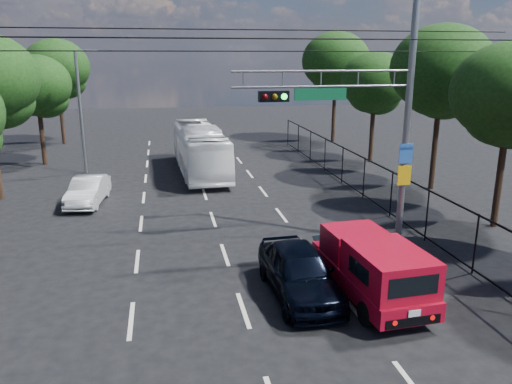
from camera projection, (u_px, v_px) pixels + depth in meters
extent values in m
cube|color=beige|center=(131.00, 320.00, 13.14)|extent=(0.12, 2.00, 0.01)
cube|color=beige|center=(137.00, 261.00, 16.93)|extent=(0.12, 2.00, 0.01)
cube|color=beige|center=(141.00, 223.00, 20.72)|extent=(0.12, 2.00, 0.01)
cube|color=beige|center=(144.00, 197.00, 24.51)|extent=(0.12, 2.00, 0.01)
cube|color=beige|center=(146.00, 178.00, 28.30)|extent=(0.12, 2.00, 0.01)
cube|color=beige|center=(147.00, 164.00, 32.09)|extent=(0.12, 2.00, 0.01)
cube|color=beige|center=(148.00, 152.00, 35.88)|extent=(0.12, 2.00, 0.01)
cube|color=beige|center=(149.00, 143.00, 39.67)|extent=(0.12, 2.00, 0.01)
cube|color=beige|center=(243.00, 310.00, 13.68)|extent=(0.12, 2.00, 0.01)
cube|color=beige|center=(225.00, 255.00, 17.47)|extent=(0.12, 2.00, 0.01)
cube|color=beige|center=(213.00, 219.00, 21.26)|extent=(0.12, 2.00, 0.01)
cube|color=beige|center=(205.00, 194.00, 25.05)|extent=(0.12, 2.00, 0.01)
cube|color=beige|center=(199.00, 176.00, 28.84)|extent=(0.12, 2.00, 0.01)
cube|color=beige|center=(194.00, 162.00, 32.63)|extent=(0.12, 2.00, 0.01)
cube|color=beige|center=(190.00, 151.00, 36.42)|extent=(0.12, 2.00, 0.01)
cube|color=beige|center=(187.00, 142.00, 40.21)|extent=(0.12, 2.00, 0.01)
cube|color=beige|center=(347.00, 300.00, 14.21)|extent=(0.12, 2.00, 0.01)
cube|color=beige|center=(307.00, 249.00, 18.00)|extent=(0.12, 2.00, 0.01)
cube|color=beige|center=(281.00, 215.00, 21.79)|extent=(0.12, 2.00, 0.01)
cube|color=beige|center=(263.00, 191.00, 25.58)|extent=(0.12, 2.00, 0.01)
cube|color=beige|center=(250.00, 174.00, 29.37)|extent=(0.12, 2.00, 0.01)
cube|color=beige|center=(239.00, 160.00, 33.16)|extent=(0.12, 2.00, 0.01)
cube|color=beige|center=(231.00, 150.00, 36.95)|extent=(0.12, 2.00, 0.01)
cube|color=beige|center=(224.00, 141.00, 40.74)|extent=(0.12, 2.00, 0.01)
cylinder|color=slate|center=(408.00, 115.00, 17.38)|extent=(0.24, 0.24, 9.50)
cylinder|color=slate|center=(324.00, 71.00, 16.42)|extent=(6.20, 0.08, 0.08)
cylinder|color=slate|center=(324.00, 86.00, 16.55)|extent=(6.20, 0.08, 0.08)
cube|color=black|center=(274.00, 96.00, 16.33)|extent=(1.00, 0.28, 0.35)
sphere|color=#3F0505|center=(265.00, 97.00, 16.13)|extent=(0.20, 0.20, 0.20)
sphere|color=#4C3805|center=(275.00, 97.00, 16.19)|extent=(0.20, 0.20, 0.20)
sphere|color=#0CE533|center=(284.00, 97.00, 16.24)|extent=(0.20, 0.20, 0.20)
cube|color=#0C5631|center=(320.00, 94.00, 16.60)|extent=(1.80, 0.05, 0.40)
cube|color=blue|center=(406.00, 154.00, 17.60)|extent=(0.50, 0.04, 0.70)
cube|color=#E9AF0C|center=(404.00, 176.00, 17.81)|extent=(0.50, 0.04, 0.70)
cylinder|color=slate|center=(394.00, 78.00, 16.94)|extent=(0.05, 0.05, 0.50)
cylinder|color=slate|center=(358.00, 78.00, 16.70)|extent=(0.05, 0.05, 0.50)
cylinder|color=slate|center=(321.00, 79.00, 16.47)|extent=(0.05, 0.05, 0.50)
cylinder|color=slate|center=(283.00, 79.00, 16.24)|extent=(0.05, 0.05, 0.50)
cylinder|color=slate|center=(243.00, 79.00, 16.00)|extent=(0.05, 0.05, 0.50)
cylinder|color=slate|center=(81.00, 114.00, 28.64)|extent=(0.18, 0.18, 7.00)
cylinder|color=slate|center=(90.00, 51.00, 27.86)|extent=(1.60, 0.09, 0.09)
cube|color=slate|center=(107.00, 51.00, 28.02)|extent=(0.60, 0.22, 0.15)
cylinder|color=black|center=(230.00, 38.00, 13.67)|extent=(22.00, 0.04, 0.04)
cylinder|color=black|center=(216.00, 29.00, 16.88)|extent=(22.00, 0.04, 0.04)
cylinder|color=black|center=(212.00, 51.00, 18.48)|extent=(22.00, 0.04, 0.04)
cube|color=black|center=(383.00, 167.00, 22.10)|extent=(0.04, 34.00, 0.06)
cube|color=black|center=(380.00, 206.00, 22.58)|extent=(0.04, 34.00, 0.06)
cylinder|color=black|center=(475.00, 244.00, 15.72)|extent=(0.06, 0.06, 2.00)
cylinder|color=black|center=(427.00, 215.00, 18.57)|extent=(0.06, 0.06, 2.00)
cylinder|color=black|center=(391.00, 194.00, 21.41)|extent=(0.06, 0.06, 2.00)
cylinder|color=black|center=(364.00, 178.00, 24.25)|extent=(0.06, 0.06, 2.00)
cylinder|color=black|center=(342.00, 165.00, 27.09)|extent=(0.06, 0.06, 2.00)
cylinder|color=black|center=(325.00, 154.00, 29.94)|extent=(0.06, 0.06, 2.00)
cylinder|color=black|center=(310.00, 146.00, 32.78)|extent=(0.06, 0.06, 2.00)
cylinder|color=black|center=(298.00, 139.00, 35.62)|extent=(0.06, 0.06, 2.00)
cylinder|color=black|center=(288.00, 132.00, 38.46)|extent=(0.06, 0.06, 2.00)
cylinder|color=black|center=(500.00, 176.00, 19.87)|extent=(0.28, 0.28, 4.20)
ellipsoid|color=black|center=(511.00, 92.00, 18.99)|extent=(4.50, 4.50, 3.83)
ellipsoid|color=black|center=(511.00, 118.00, 19.63)|extent=(3.00, 3.00, 2.40)
ellipsoid|color=black|center=(503.00, 116.00, 18.98)|extent=(2.85, 2.85, 2.28)
cylinder|color=black|center=(435.00, 143.00, 25.59)|extent=(0.28, 0.28, 4.76)
ellipsoid|color=black|center=(442.00, 69.00, 24.59)|extent=(5.10, 5.10, 4.33)
ellipsoid|color=black|center=(444.00, 92.00, 25.27)|extent=(3.40, 3.40, 2.72)
ellipsoid|color=black|center=(436.00, 90.00, 24.61)|extent=(3.23, 3.23, 2.58)
cylinder|color=black|center=(372.00, 131.00, 32.24)|extent=(0.28, 0.28, 4.03)
ellipsoid|color=black|center=(375.00, 81.00, 31.40)|extent=(4.32, 4.32, 3.67)
ellipsoid|color=black|center=(378.00, 97.00, 32.03)|extent=(2.88, 2.88, 2.30)
ellipsoid|color=black|center=(370.00, 95.00, 31.38)|extent=(2.74, 2.74, 2.19)
cylinder|color=black|center=(334.00, 111.00, 39.74)|extent=(0.28, 0.28, 4.93)
ellipsoid|color=black|center=(336.00, 61.00, 38.71)|extent=(5.28, 5.28, 4.49)
ellipsoid|color=black|center=(339.00, 77.00, 39.40)|extent=(3.52, 3.52, 2.82)
ellipsoid|color=black|center=(332.00, 75.00, 38.74)|extent=(3.34, 3.34, 2.68)
cylinder|color=black|center=(42.00, 134.00, 31.37)|extent=(0.28, 0.28, 3.92)
ellipsoid|color=black|center=(36.00, 84.00, 30.56)|extent=(4.20, 4.20, 3.57)
ellipsoid|color=black|center=(46.00, 100.00, 31.17)|extent=(2.80, 2.80, 2.24)
ellipsoid|color=black|center=(31.00, 98.00, 30.53)|extent=(2.66, 2.66, 2.13)
cylinder|color=black|center=(61.00, 115.00, 38.83)|extent=(0.28, 0.28, 4.59)
ellipsoid|color=black|center=(57.00, 67.00, 37.87)|extent=(4.92, 4.92, 4.18)
ellipsoid|color=black|center=(64.00, 82.00, 38.53)|extent=(3.28, 3.28, 2.62)
ellipsoid|color=black|center=(53.00, 80.00, 37.88)|extent=(3.12, 3.12, 2.49)
cylinder|color=black|center=(324.00, 268.00, 15.55)|extent=(0.29, 0.67, 0.65)
cylinder|color=black|center=(371.00, 263.00, 15.93)|extent=(0.29, 0.67, 0.65)
cylinder|color=black|center=(367.00, 313.00, 12.85)|extent=(0.29, 0.67, 0.65)
cylinder|color=black|center=(421.00, 306.00, 13.23)|extent=(0.29, 0.67, 0.65)
cube|color=maroon|center=(369.00, 278.00, 14.32)|extent=(2.08, 4.78, 0.52)
cube|color=maroon|center=(340.00, 249.00, 16.27)|extent=(1.76, 0.63, 0.51)
cube|color=black|center=(337.00, 239.00, 16.44)|extent=(1.61, 0.48, 0.29)
cube|color=maroon|center=(354.00, 242.00, 15.15)|extent=(1.77, 1.56, 0.89)
cube|color=black|center=(365.00, 249.00, 14.48)|extent=(1.45, 0.14, 0.51)
cube|color=maroon|center=(389.00, 268.00, 13.17)|extent=(1.89, 2.49, 0.98)
cube|color=black|center=(419.00, 264.00, 13.37)|extent=(0.11, 1.12, 0.42)
cube|color=black|center=(359.00, 270.00, 12.95)|extent=(0.11, 1.12, 0.42)
cube|color=black|center=(413.00, 286.00, 12.06)|extent=(1.35, 0.14, 0.51)
cube|color=black|center=(413.00, 321.00, 12.19)|extent=(1.50, 0.17, 0.24)
cube|color=silver|center=(414.00, 313.00, 12.10)|extent=(0.33, 0.05, 0.17)
imported|color=black|center=(299.00, 271.00, 14.37)|extent=(1.88, 4.38, 1.47)
imported|color=white|center=(200.00, 149.00, 29.48)|extent=(2.78, 10.09, 2.79)
imported|color=silver|center=(88.00, 191.00, 23.31)|extent=(1.78, 3.98, 1.27)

